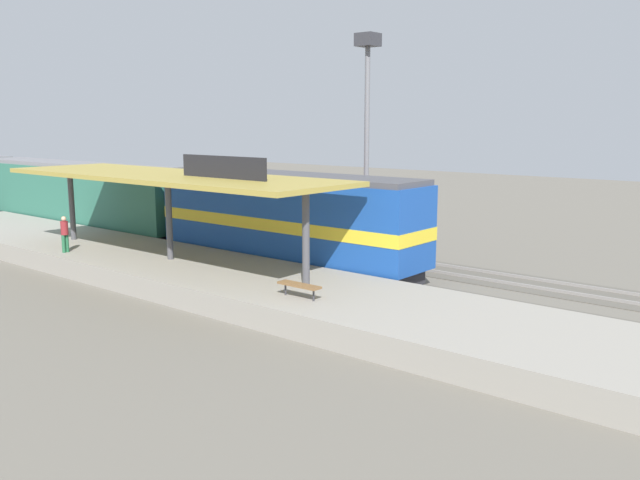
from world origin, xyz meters
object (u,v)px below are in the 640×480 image
object	(u,v)px
passenger_carriage_front	(78,196)
person_waiting	(65,232)
light_mast	(367,95)
freight_car	(253,208)
locomotive	(286,220)
platform_bench	(299,286)

from	to	relation	value
passenger_carriage_front	person_waiting	size ratio (longest dim) A/B	11.70
light_mast	person_waiting	distance (m)	17.38
freight_car	light_mast	distance (m)	9.25
light_mast	person_waiting	world-z (taller)	light_mast
person_waiting	light_mast	bearing A→B (deg)	-25.33
light_mast	locomotive	bearing A→B (deg)	-172.76
passenger_carriage_front	locomotive	bearing A→B (deg)	-90.00
platform_bench	light_mast	size ratio (longest dim) A/B	0.15
passenger_carriage_front	person_waiting	xyz separation A→B (m)	(-6.75, -10.12, -0.46)
light_mast	platform_bench	bearing A→B (deg)	-152.89
locomotive	light_mast	size ratio (longest dim) A/B	1.23
platform_bench	passenger_carriage_front	world-z (taller)	passenger_carriage_front
platform_bench	person_waiting	world-z (taller)	person_waiting
platform_bench	passenger_carriage_front	distance (m)	24.83
passenger_carriage_front	freight_car	distance (m)	12.08
light_mast	person_waiting	size ratio (longest dim) A/B	6.84
passenger_carriage_front	person_waiting	world-z (taller)	passenger_carriage_front
locomotive	person_waiting	size ratio (longest dim) A/B	8.44
freight_car	passenger_carriage_front	bearing A→B (deg)	112.38
platform_bench	light_mast	xyz separation A→B (m)	(13.80, 7.07, 7.05)
locomotive	person_waiting	bearing A→B (deg)	130.59
platform_bench	freight_car	world-z (taller)	freight_car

